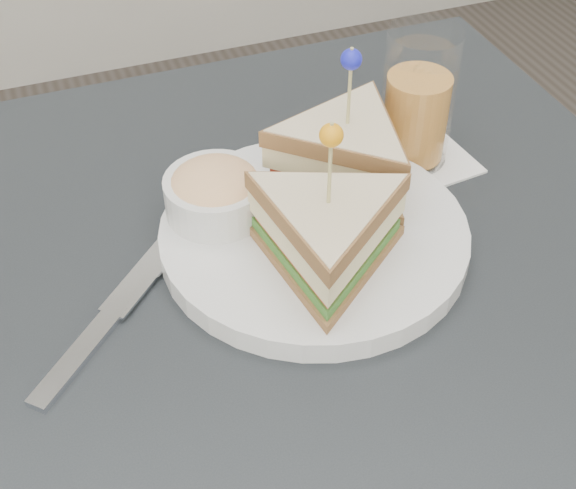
{
  "coord_description": "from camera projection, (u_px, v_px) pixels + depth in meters",
  "views": [
    {
      "loc": [
        -0.16,
        -0.44,
        1.24
      ],
      "look_at": [
        0.01,
        0.01,
        0.8
      ],
      "focal_mm": 50.0,
      "sensor_mm": 36.0,
      "label": 1
    }
  ],
  "objects": [
    {
      "name": "table",
      "position": [
        282.0,
        356.0,
        0.73
      ],
      "size": [
        0.8,
        0.8,
        0.75
      ],
      "color": "black",
      "rests_on": "ground"
    },
    {
      "name": "plate_meal",
      "position": [
        320.0,
        202.0,
        0.7
      ],
      "size": [
        0.32,
        0.32,
        0.16
      ],
      "rotation": [
        0.0,
        0.0,
        0.14
      ],
      "color": "silver",
      "rests_on": "table"
    },
    {
      "name": "cutlery_knife",
      "position": [
        118.0,
        307.0,
        0.67
      ],
      "size": [
        0.19,
        0.19,
        0.01
      ],
      "rotation": [
        0.0,
        0.0,
        -0.78
      ],
      "color": "silver",
      "rests_on": "table"
    },
    {
      "name": "drink_set",
      "position": [
        417.0,
        106.0,
        0.78
      ],
      "size": [
        0.12,
        0.12,
        0.14
      ],
      "rotation": [
        0.0,
        0.0,
        0.11
      ],
      "color": "white",
      "rests_on": "table"
    }
  ]
}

